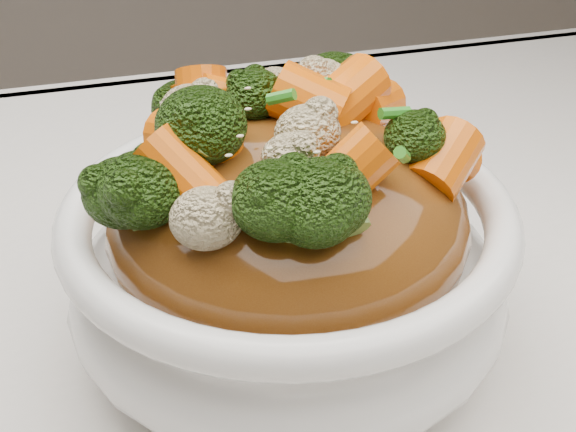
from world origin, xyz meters
name	(u,v)px	position (x,y,z in m)	size (l,w,h in m)	color
tablecloth	(321,366)	(0.00, 0.00, 0.73)	(1.20, 0.80, 0.04)	silver
bowl	(288,271)	(-0.02, 0.01, 0.80)	(0.23, 0.23, 0.09)	white
sauce_base	(288,221)	(-0.02, 0.01, 0.83)	(0.18, 0.18, 0.10)	#5F3310
carrots	(288,101)	(-0.02, 0.01, 0.89)	(0.18, 0.18, 0.05)	#E15F07
broccoli	(288,103)	(-0.02, 0.01, 0.89)	(0.18, 0.18, 0.05)	black
cauliflower	(288,107)	(-0.02, 0.01, 0.89)	(0.18, 0.18, 0.04)	#CAB98A
scallions	(288,99)	(-0.02, 0.01, 0.89)	(0.14, 0.14, 0.02)	#277C1C
sesame_seeds	(288,99)	(-0.02, 0.01, 0.89)	(0.17, 0.17, 0.01)	beige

